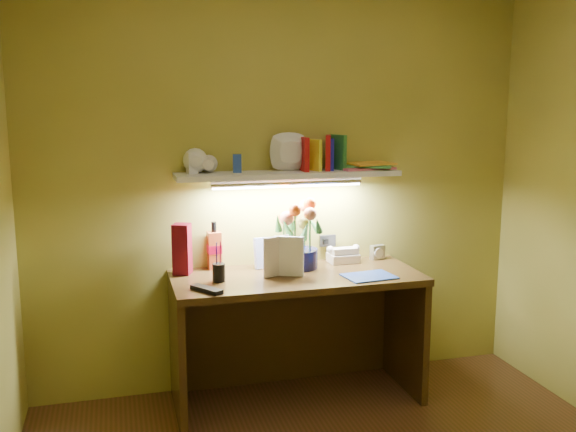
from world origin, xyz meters
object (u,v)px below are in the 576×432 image
object	(u,v)px
telephone	(343,254)
desk_clock	(377,252)
desk	(297,338)
flower_bouquet	(299,235)
whisky_bottle	(214,245)

from	to	relation	value
telephone	desk_clock	bearing A→B (deg)	2.73
desk	telephone	bearing A→B (deg)	29.93
flower_bouquet	whisky_bottle	world-z (taller)	flower_bouquet
desk_clock	telephone	bearing A→B (deg)	171.56
desk	flower_bouquet	size ratio (longest dim) A/B	3.57
flower_bouquet	desk_clock	bearing A→B (deg)	7.82
flower_bouquet	whisky_bottle	distance (m)	0.50
desk	whisky_bottle	xyz separation A→B (m)	(-0.43, 0.25, 0.51)
desk	desk_clock	size ratio (longest dim) A/B	15.85
desk_clock	whisky_bottle	size ratio (longest dim) A/B	0.32
telephone	whisky_bottle	distance (m)	0.78
whisky_bottle	desk	bearing A→B (deg)	-30.55
desk	telephone	distance (m)	0.59
flower_bouquet	whisky_bottle	xyz separation A→B (m)	(-0.48, 0.11, -0.06)
desk_clock	flower_bouquet	bearing A→B (deg)	175.47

